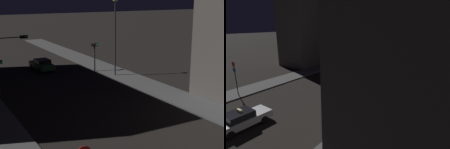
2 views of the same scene
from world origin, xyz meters
The scene contains 5 objects.
sidewalk_right centered at (7.96, 32.01, 0.08)m, with size 3.37×68.01×0.15m, color #4C4C4C.
far_car centered at (0.82, 38.76, 0.73)m, with size 2.01×4.53×1.42m.
traffic_light_overhead centered at (-4.50, 34.01, 3.72)m, with size 4.03×0.41×5.13m.
traffic_light_right_kerb centered at (6.03, 34.66, 2.57)m, with size 0.80×0.41×3.57m.
street_lamp_far_block centered at (7.11, 31.64, 6.23)m, with size 0.56×0.56×8.74m.
Camera 1 is at (-11.90, -1.20, 9.36)m, focal length 54.65 mm.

